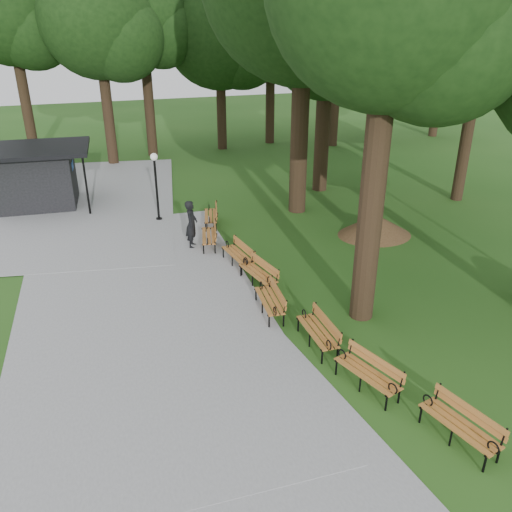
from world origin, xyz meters
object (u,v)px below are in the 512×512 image
object	(u,v)px
bench_5	(238,255)
lawn_tree_4	(327,35)
person	(192,224)
bench_7	(211,216)
bench_4	(258,273)
bench_1	(367,374)
lawn_tree_5	(482,47)
dirt_mound	(375,225)
bench_3	(269,301)
bench_0	(459,426)
kiosk	(35,177)
bench_6	(209,236)
lamp_post	(155,172)
lawn_tree_1	(386,31)
bench_2	(317,332)

from	to	relation	value
bench_5	lawn_tree_4	distance (m)	12.50
person	bench_7	world-z (taller)	person
person	bench_4	xyz separation A→B (m)	(1.39, -3.94, -0.52)
bench_1	lawn_tree_5	bearing A→B (deg)	117.49
dirt_mound	lawn_tree_4	size ratio (longest dim) A/B	0.25
bench_3	bench_4	bearing A→B (deg)	176.81
bench_7	bench_0	bearing A→B (deg)	20.67
bench_1	person	bearing A→B (deg)	175.18
person	kiosk	xyz separation A→B (m)	(-5.92, 7.39, 0.48)
kiosk	lawn_tree_5	distance (m)	21.42
kiosk	bench_6	size ratio (longest dim) A/B	2.42
bench_3	bench_7	world-z (taller)	same
kiosk	bench_5	distance (m)	12.02
lamp_post	lawn_tree_4	size ratio (longest dim) A/B	0.28
bench_5	kiosk	bearing A→B (deg)	-151.24
bench_3	lawn_tree_5	xyz separation A→B (m)	(12.79, 7.37, 6.71)
bench_3	lawn_tree_4	size ratio (longest dim) A/B	0.18
bench_7	lawn_tree_4	bearing A→B (deg)	129.24
bench_7	lawn_tree_1	world-z (taller)	lawn_tree_1
bench_7	person	bearing A→B (deg)	-18.08
lamp_post	dirt_mound	size ratio (longest dim) A/B	1.16
bench_6	lawn_tree_4	world-z (taller)	lawn_tree_4
bench_4	bench_6	size ratio (longest dim) A/B	1.00
kiosk	bench_3	size ratio (longest dim) A/B	2.42
bench_1	bench_4	size ratio (longest dim) A/B	1.00
bench_3	lawn_tree_1	distance (m)	10.47
bench_2	bench_6	xyz separation A→B (m)	(-1.11, 7.70, 0.00)
lawn_tree_1	bench_5	bearing A→B (deg)	-171.75
bench_0	kiosk	bearing A→B (deg)	-168.35
person	bench_4	size ratio (longest dim) A/B	1.01
kiosk	bench_1	distance (m)	19.10
person	lawn_tree_1	xyz separation A→B (m)	(7.05, -1.41, 6.90)
bench_5	bench_7	world-z (taller)	same
kiosk	bench_3	bearing A→B (deg)	-57.77
kiosk	lawn_tree_4	world-z (taller)	lawn_tree_4
bench_4	bench_7	distance (m)	6.01
bench_2	bench_7	size ratio (longest dim) A/B	1.00
bench_5	bench_1	bearing A→B (deg)	-0.78
bench_7	lawn_tree_5	world-z (taller)	lawn_tree_5
bench_0	bench_7	size ratio (longest dim) A/B	1.00
lawn_tree_1	lawn_tree_4	xyz separation A→B (m)	(1.03, 6.74, -0.26)
lamp_post	bench_2	world-z (taller)	lamp_post
person	dirt_mound	distance (m)	7.62
bench_0	bench_4	bearing A→B (deg)	178.41
bench_1	bench_7	world-z (taller)	same
person	bench_7	xyz separation A→B (m)	(1.28, 2.07, -0.52)
person	bench_7	bearing A→B (deg)	-11.19
bench_0	lawn_tree_4	bearing A→B (deg)	150.87
bench_0	dirt_mound	bearing A→B (deg)	144.64
bench_0	lawn_tree_4	world-z (taller)	lawn_tree_4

